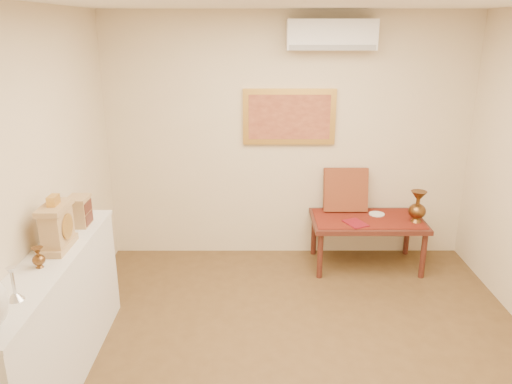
{
  "coord_description": "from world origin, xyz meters",
  "views": [
    {
      "loc": [
        -0.37,
        -3.14,
        2.54
      ],
      "look_at": [
        -0.36,
        1.15,
        1.1
      ],
      "focal_mm": 35.0,
      "sensor_mm": 36.0,
      "label": 1
    }
  ],
  "objects_px": {
    "brass_urn_tall": "(418,203)",
    "wooden_chest": "(79,211)",
    "mantel_clock": "(57,226)",
    "low_table": "(367,224)",
    "display_ledge": "(55,322)"
  },
  "relations": [
    {
      "from": "brass_urn_tall",
      "to": "wooden_chest",
      "type": "distance_m",
      "value": 3.36
    },
    {
      "from": "mantel_clock",
      "to": "low_table",
      "type": "xyz_separation_m",
      "value": [
        2.65,
        1.67,
        -0.67
      ]
    },
    {
      "from": "mantel_clock",
      "to": "brass_urn_tall",
      "type": "bearing_deg",
      "value": 26.63
    },
    {
      "from": "brass_urn_tall",
      "to": "display_ledge",
      "type": "relative_size",
      "value": 0.21
    },
    {
      "from": "low_table",
      "to": "display_ledge",
      "type": "bearing_deg",
      "value": -144.9
    },
    {
      "from": "mantel_clock",
      "to": "wooden_chest",
      "type": "xyz_separation_m",
      "value": [
        0.0,
        0.45,
        -0.05
      ]
    },
    {
      "from": "wooden_chest",
      "to": "low_table",
      "type": "relative_size",
      "value": 0.2
    },
    {
      "from": "display_ledge",
      "to": "low_table",
      "type": "height_order",
      "value": "display_ledge"
    },
    {
      "from": "display_ledge",
      "to": "mantel_clock",
      "type": "height_order",
      "value": "mantel_clock"
    },
    {
      "from": "brass_urn_tall",
      "to": "low_table",
      "type": "xyz_separation_m",
      "value": [
        -0.49,
        0.09,
        -0.28
      ]
    },
    {
      "from": "display_ledge",
      "to": "wooden_chest",
      "type": "relative_size",
      "value": 8.28
    },
    {
      "from": "mantel_clock",
      "to": "display_ledge",
      "type": "bearing_deg",
      "value": -95.73
    },
    {
      "from": "display_ledge",
      "to": "wooden_chest",
      "type": "bearing_deg",
      "value": 87.88
    },
    {
      "from": "brass_urn_tall",
      "to": "mantel_clock",
      "type": "bearing_deg",
      "value": -153.37
    },
    {
      "from": "display_ledge",
      "to": "brass_urn_tall",
      "type": "bearing_deg",
      "value": 29.42
    }
  ]
}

